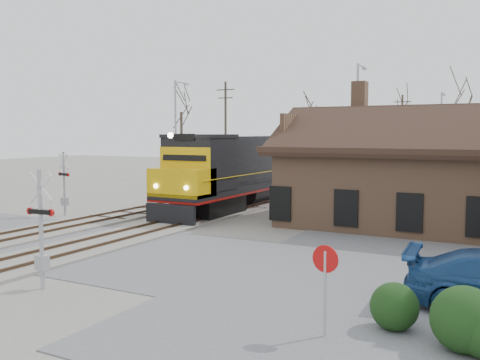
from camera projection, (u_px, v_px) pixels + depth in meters
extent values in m
plane|color=gray|center=(91.00, 246.00, 23.36)|extent=(140.00, 140.00, 0.00)
cube|color=#59595E|center=(91.00, 246.00, 23.36)|extent=(60.00, 9.00, 0.03)
cube|color=gray|center=(248.00, 204.00, 36.51)|extent=(3.40, 90.00, 0.12)
cube|color=#473323|center=(239.00, 202.00, 36.84)|extent=(0.08, 90.00, 0.14)
cube|color=#473323|center=(258.00, 204.00, 36.16)|extent=(0.08, 90.00, 0.14)
cube|color=gray|center=(193.00, 201.00, 38.63)|extent=(3.40, 90.00, 0.12)
cube|color=#473323|center=(185.00, 198.00, 38.96)|extent=(0.08, 90.00, 0.14)
cube|color=#473323|center=(202.00, 200.00, 38.28)|extent=(0.08, 90.00, 0.14)
cube|color=#91684B|center=(425.00, 189.00, 28.04)|extent=(14.00, 8.00, 4.00)
cube|color=black|center=(426.00, 149.00, 27.85)|extent=(15.20, 9.20, 0.30)
cube|color=black|center=(419.00, 130.00, 25.74)|extent=(15.00, 4.71, 2.66)
cube|color=black|center=(434.00, 130.00, 29.78)|extent=(15.00, 4.71, 2.66)
cube|color=#91684B|center=(360.00, 101.00, 30.81)|extent=(0.80, 0.80, 2.20)
cube|color=black|center=(209.00, 206.00, 31.96)|extent=(2.74, 4.38, 1.10)
cube|color=black|center=(299.00, 185.00, 44.46)|extent=(2.74, 4.38, 1.10)
cube|color=black|center=(261.00, 181.00, 38.14)|extent=(3.29, 21.92, 0.38)
cube|color=maroon|center=(261.00, 185.00, 38.16)|extent=(3.31, 21.92, 0.13)
cube|color=black|center=(270.00, 157.00, 39.19)|extent=(2.85, 15.89, 3.07)
cube|color=black|center=(200.00, 164.00, 30.87)|extent=(3.29, 3.07, 3.07)
cube|color=#DCAB0B|center=(182.00, 182.00, 29.32)|extent=(3.29, 1.97, 1.53)
cube|color=black|center=(170.00, 214.00, 28.51)|extent=(3.07, 0.25, 1.10)
cylinder|color=#FFF2CC|center=(170.00, 135.00, 28.21)|extent=(0.31, 0.10, 0.31)
cube|color=black|center=(331.00, 178.00, 51.63)|extent=(2.74, 4.38, 1.10)
cube|color=black|center=(369.00, 169.00, 64.13)|extent=(2.74, 4.38, 1.10)
cube|color=black|center=(352.00, 165.00, 57.80)|extent=(3.29, 21.92, 0.38)
cube|color=maroon|center=(352.00, 167.00, 57.82)|extent=(3.31, 21.92, 0.13)
cube|color=black|center=(356.00, 149.00, 58.85)|extent=(2.85, 15.89, 3.07)
cube|color=black|center=(328.00, 151.00, 50.53)|extent=(3.29, 3.07, 3.07)
cube|color=black|center=(321.00, 162.00, 48.98)|extent=(3.29, 1.97, 1.53)
cube|color=black|center=(316.00, 181.00, 48.18)|extent=(3.07, 0.25, 1.10)
cylinder|color=#A5A8AD|center=(41.00, 230.00, 16.82)|extent=(0.13, 0.13, 3.82)
cube|color=silver|center=(40.00, 188.00, 16.70)|extent=(1.00, 0.12, 1.00)
cube|color=silver|center=(40.00, 188.00, 16.70)|extent=(1.00, 0.12, 1.00)
cube|color=black|center=(40.00, 212.00, 16.77)|extent=(0.87, 0.22, 0.14)
cylinder|color=#B20C0C|center=(30.00, 211.00, 16.94)|extent=(0.24, 0.10, 0.23)
cylinder|color=#B20C0C|center=(51.00, 213.00, 16.60)|extent=(0.24, 0.10, 0.23)
cube|color=#A5A8AD|center=(42.00, 263.00, 16.92)|extent=(0.38, 0.29, 0.48)
cylinder|color=#A5A8AD|center=(64.00, 184.00, 31.75)|extent=(0.13, 0.13, 3.84)
cube|color=silver|center=(63.00, 161.00, 31.63)|extent=(0.99, 0.24, 1.00)
cube|color=silver|center=(63.00, 161.00, 31.63)|extent=(0.99, 0.24, 1.00)
cube|color=black|center=(64.00, 174.00, 31.70)|extent=(0.88, 0.32, 0.14)
cylinder|color=#B20C0C|center=(68.00, 175.00, 31.42)|extent=(0.24, 0.13, 0.23)
cylinder|color=#B20C0C|center=(60.00, 174.00, 31.97)|extent=(0.24, 0.13, 0.23)
cube|color=#A5A8AD|center=(65.00, 202.00, 31.84)|extent=(0.38, 0.29, 0.48)
cylinder|color=#A5A8AD|center=(325.00, 295.00, 12.88)|extent=(0.08, 0.08, 2.14)
cylinder|color=#B20C0C|center=(325.00, 259.00, 12.80)|extent=(0.68, 0.14, 0.68)
sphere|color=black|center=(394.00, 307.00, 13.41)|extent=(1.22, 1.22, 1.22)
sphere|color=black|center=(465.00, 319.00, 12.04)|extent=(1.53, 1.53, 1.53)
cylinder|color=#A5A8AD|center=(176.00, 136.00, 45.23)|extent=(0.18, 0.18, 9.34)
cylinder|color=#A5A8AD|center=(181.00, 82.00, 45.61)|extent=(0.12, 1.80, 0.12)
cube|color=#A5A8AD|center=(186.00, 84.00, 46.32)|extent=(0.25, 0.50, 0.12)
cylinder|color=#A5A8AD|center=(357.00, 134.00, 37.48)|extent=(0.18, 0.18, 9.76)
cylinder|color=#A5A8AD|center=(362.00, 66.00, 37.85)|extent=(0.12, 1.80, 0.12)
cube|color=#A5A8AD|center=(365.00, 69.00, 38.56)|extent=(0.25, 0.50, 0.12)
cylinder|color=#A5A8AD|center=(440.00, 138.00, 51.52)|extent=(0.18, 0.18, 8.86)
cylinder|color=#A5A8AD|center=(443.00, 93.00, 51.93)|extent=(0.12, 1.80, 0.12)
cube|color=#A5A8AD|center=(444.00, 95.00, 52.64)|extent=(0.25, 0.50, 0.12)
cylinder|color=#382D23|center=(226.00, 132.00, 53.12)|extent=(0.24, 0.24, 9.98)
cube|color=#382D23|center=(225.00, 90.00, 52.75)|extent=(2.00, 0.10, 0.10)
cube|color=#382D23|center=(225.00, 98.00, 52.82)|extent=(1.60, 0.10, 0.10)
cylinder|color=#382D23|center=(401.00, 135.00, 61.64)|extent=(0.24, 0.24, 9.29)
cube|color=#382D23|center=(402.00, 102.00, 61.30)|extent=(2.00, 0.10, 0.10)
cube|color=#382D23|center=(402.00, 109.00, 61.37)|extent=(1.60, 0.10, 0.10)
cylinder|color=#382D23|center=(182.00, 144.00, 60.20)|extent=(0.32, 0.32, 7.27)
cylinder|color=#382D23|center=(305.00, 153.00, 58.88)|extent=(0.32, 0.32, 5.52)
cylinder|color=#382D23|center=(401.00, 145.00, 65.95)|extent=(0.32, 0.32, 6.80)
cylinder|color=#382D23|center=(460.00, 145.00, 54.16)|extent=(0.32, 0.32, 7.36)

